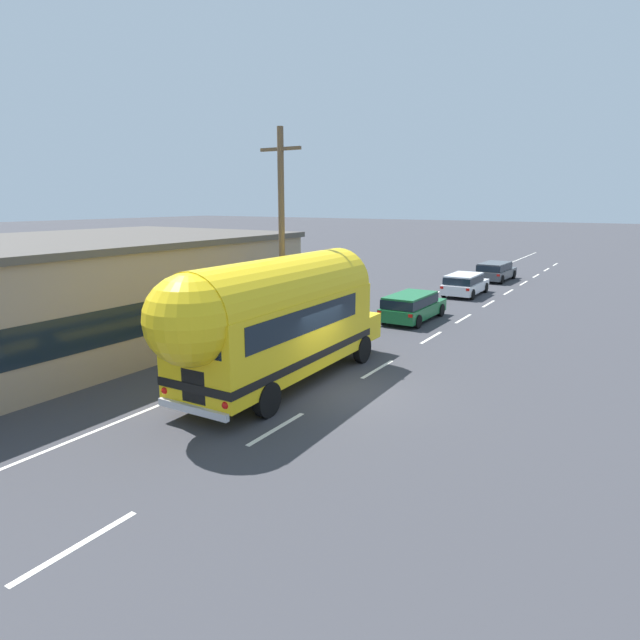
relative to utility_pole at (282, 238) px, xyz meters
The scene contains 8 objects.
ground_plane 6.87m from the utility_pole, 33.94° to the right, with size 300.00×300.00×0.00m, color #38383D.
lane_markings 10.77m from the utility_pole, 80.49° to the left, with size 4.02×80.00×0.01m.
roadside_building 10.03m from the utility_pole, 146.87° to the right, with size 11.43×21.32×4.34m.
utility_pole is the anchor object (origin of this frame).
painted_bus 5.02m from the utility_pole, 57.53° to the right, with size 2.79×10.47×4.12m.
car_lead 8.75m from the utility_pole, 73.10° to the left, with size 1.94×4.58×1.37m.
car_second 16.82m from the utility_pole, 82.05° to the left, with size 1.99×4.52×1.37m.
car_third 24.13m from the utility_pole, 84.60° to the left, with size 2.12×4.75×1.37m.
Camera 1 is at (7.88, -13.84, 5.81)m, focal length 30.06 mm.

